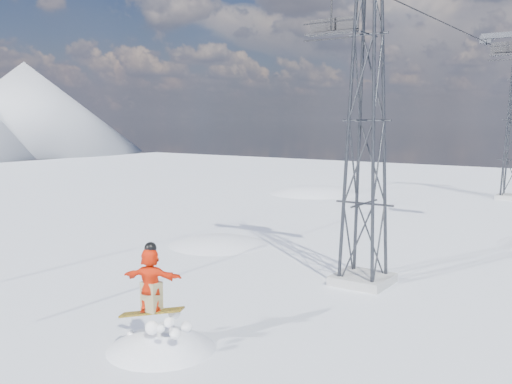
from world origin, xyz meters
TOP-DOWN VIEW (x-y plane):
  - ground at (0.00, 0.00)m, footprint 120.00×120.00m
  - snow_terrain at (-4.77, 21.24)m, footprint 39.00×37.00m
  - lift_tower_near at (0.80, 8.00)m, footprint 5.20×1.80m
  - haul_cables at (0.80, 19.50)m, footprint 4.46×51.00m
  - lift_chair_near at (-1.40, 9.73)m, footprint 1.98×0.57m

SIDE VIEW (x-z plane):
  - snow_terrain at x=-4.77m, z-range -20.59..1.41m
  - ground at x=0.00m, z-range 0.00..0.00m
  - lift_tower_near at x=0.80m, z-range -0.24..11.18m
  - lift_chair_near at x=-1.40m, z-range 7.65..10.11m
  - haul_cables at x=0.80m, z-range 10.82..10.88m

